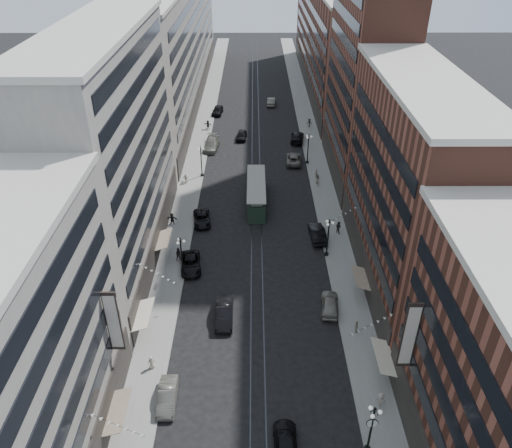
{
  "coord_description": "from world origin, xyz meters",
  "views": [
    {
      "loc": [
        -0.31,
        -21.24,
        39.0
      ],
      "look_at": [
        -0.09,
        32.01,
        5.0
      ],
      "focal_mm": 35.0,
      "sensor_mm": 36.0,
      "label": 1
    }
  ],
  "objects_px": {
    "car_extra_0": "(211,145)",
    "lamppost_se_near": "(371,427)",
    "car_4": "(330,304)",
    "pedestrian_extra_2": "(381,400)",
    "car_12": "(297,137)",
    "pedestrian_5": "(172,219)",
    "pedestrian_2": "(179,254)",
    "pedestrian_4": "(356,327)",
    "pedestrian_8": "(316,173)",
    "car_6": "(286,443)",
    "car_9": "(218,110)",
    "car_5": "(224,313)",
    "car_14": "(271,101)",
    "pedestrian_extra_0": "(317,179)",
    "lamppost_se_far": "(328,236)",
    "car_8": "(212,142)",
    "streetcar": "(256,194)",
    "car_1": "(167,396)",
    "pedestrian_9": "(309,123)",
    "car_10": "(317,233)",
    "car_11": "(294,159)",
    "car_2": "(191,264)",
    "pedestrian_6": "(186,179)",
    "lamppost_se_mid": "(308,148)",
    "car_13": "(242,135)",
    "pedestrian_1": "(151,362)",
    "lamppost_sw_far": "(182,255)",
    "pedestrian_7": "(338,227)",
    "pedestrian_extra_1": "(208,125)",
    "lamppost_sw_mid": "(201,160)",
    "car_7": "(202,219)"
  },
  "relations": [
    {
      "from": "pedestrian_7",
      "to": "pedestrian_extra_1",
      "type": "bearing_deg",
      "value": -11.23
    },
    {
      "from": "pedestrian_1",
      "to": "pedestrian_8",
      "type": "height_order",
      "value": "pedestrian_8"
    },
    {
      "from": "pedestrian_8",
      "to": "car_13",
      "type": "bearing_deg",
      "value": -86.68
    },
    {
      "from": "car_12",
      "to": "pedestrian_5",
      "type": "relative_size",
      "value": 3.31
    },
    {
      "from": "car_14",
      "to": "car_extra_0",
      "type": "distance_m",
      "value": 27.82
    },
    {
      "from": "streetcar",
      "to": "car_2",
      "type": "relative_size",
      "value": 2.34
    },
    {
      "from": "streetcar",
      "to": "car_2",
      "type": "xyz_separation_m",
      "value": [
        -8.4,
        -16.66,
        -0.86
      ]
    },
    {
      "from": "car_8",
      "to": "pedestrian_5",
      "type": "bearing_deg",
      "value": -101.84
    },
    {
      "from": "lamppost_se_near",
      "to": "car_1",
      "type": "relative_size",
      "value": 1.19
    },
    {
      "from": "lamppost_sw_mid",
      "to": "pedestrian_2",
      "type": "bearing_deg",
      "value": -91.99
    },
    {
      "from": "pedestrian_9",
      "to": "car_extra_0",
      "type": "height_order",
      "value": "pedestrian_9"
    },
    {
      "from": "car_2",
      "to": "pedestrian_6",
      "type": "bearing_deg",
      "value": 90.29
    },
    {
      "from": "lamppost_se_far",
      "to": "car_4",
      "type": "bearing_deg",
      "value": -95.08
    },
    {
      "from": "car_2",
      "to": "car_12",
      "type": "distance_m",
      "value": 44.02
    },
    {
      "from": "lamppost_se_far",
      "to": "car_5",
      "type": "distance_m",
      "value": 17.68
    },
    {
      "from": "lamppost_se_near",
      "to": "pedestrian_4",
      "type": "relative_size",
      "value": 3.63
    },
    {
      "from": "car_2",
      "to": "car_extra_0",
      "type": "bearing_deg",
      "value": 82.26
    },
    {
      "from": "pedestrian_9",
      "to": "pedestrian_extra_1",
      "type": "distance_m",
      "value": 21.04
    },
    {
      "from": "pedestrian_2",
      "to": "pedestrian_4",
      "type": "bearing_deg",
      "value": -48.25
    },
    {
      "from": "lamppost_sw_mid",
      "to": "lamppost_se_far",
      "type": "height_order",
      "value": "same"
    },
    {
      "from": "car_7",
      "to": "pedestrian_7",
      "type": "xyz_separation_m",
      "value": [
        19.43,
        -2.85,
        0.33
      ]
    },
    {
      "from": "pedestrian_4",
      "to": "car_6",
      "type": "bearing_deg",
      "value": 156.64
    },
    {
      "from": "car_4",
      "to": "pedestrian_5",
      "type": "bearing_deg",
      "value": -34.7
    },
    {
      "from": "car_8",
      "to": "car_extra_0",
      "type": "relative_size",
      "value": 0.87
    },
    {
      "from": "lamppost_sw_far",
      "to": "car_11",
      "type": "distance_m",
      "value": 36.16
    },
    {
      "from": "car_extra_0",
      "to": "lamppost_se_near",
      "type": "bearing_deg",
      "value": -68.18
    },
    {
      "from": "pedestrian_8",
      "to": "pedestrian_extra_2",
      "type": "distance_m",
      "value": 46.15
    },
    {
      "from": "car_4",
      "to": "pedestrian_extra_2",
      "type": "xyz_separation_m",
      "value": [
        2.92,
        -13.21,
        0.13
      ]
    },
    {
      "from": "pedestrian_2",
      "to": "car_8",
      "type": "xyz_separation_m",
      "value": [
        1.64,
        37.41,
        -0.36
      ]
    },
    {
      "from": "car_9",
      "to": "pedestrian_9",
      "type": "relative_size",
      "value": 2.87
    },
    {
      "from": "car_4",
      "to": "pedestrian_5",
      "type": "height_order",
      "value": "pedestrian_5"
    },
    {
      "from": "pedestrian_1",
      "to": "car_8",
      "type": "bearing_deg",
      "value": -116.98
    },
    {
      "from": "lamppost_se_far",
      "to": "streetcar",
      "type": "xyz_separation_m",
      "value": [
        -9.2,
        14.02,
        -1.48
      ]
    },
    {
      "from": "pedestrian_extra_0",
      "to": "lamppost_se_far",
      "type": "bearing_deg",
      "value": 120.56
    },
    {
      "from": "lamppost_se_mid",
      "to": "car_9",
      "type": "xyz_separation_m",
      "value": [
        -17.6,
        25.34,
        -2.23
      ]
    },
    {
      "from": "car_5",
      "to": "pedestrian_4",
      "type": "distance_m",
      "value": 14.45
    },
    {
      "from": "car_12",
      "to": "car_8",
      "type": "bearing_deg",
      "value": 13.97
    },
    {
      "from": "streetcar",
      "to": "pedestrian_9",
      "type": "bearing_deg",
      "value": 70.31
    },
    {
      "from": "car_6",
      "to": "car_9",
      "type": "bearing_deg",
      "value": -83.07
    },
    {
      "from": "pedestrian_extra_0",
      "to": "lamppost_se_mid",
      "type": "bearing_deg",
      "value": -50.88
    },
    {
      "from": "pedestrian_4",
      "to": "pedestrian_9",
      "type": "height_order",
      "value": "pedestrian_9"
    },
    {
      "from": "car_2",
      "to": "car_14",
      "type": "xyz_separation_m",
      "value": [
        12.04,
        62.04,
        0.08
      ]
    },
    {
      "from": "car_10",
      "to": "car_11",
      "type": "relative_size",
      "value": 0.95
    },
    {
      "from": "pedestrian_1",
      "to": "car_11",
      "type": "height_order",
      "value": "pedestrian_1"
    },
    {
      "from": "car_4",
      "to": "car_9",
      "type": "distance_m",
      "value": 65.82
    },
    {
      "from": "streetcar",
      "to": "car_1",
      "type": "bearing_deg",
      "value": -102.8
    },
    {
      "from": "lamppost_se_mid",
      "to": "car_5",
      "type": "bearing_deg",
      "value": -107.84
    },
    {
      "from": "lamppost_se_near",
      "to": "pedestrian_6",
      "type": "bearing_deg",
      "value": 113.32
    },
    {
      "from": "car_4",
      "to": "pedestrian_1",
      "type": "xyz_separation_m",
      "value": [
        -18.82,
        -8.65,
        0.08
      ]
    },
    {
      "from": "pedestrian_1",
      "to": "car_8",
      "type": "distance_m",
      "value": 55.27
    }
  ]
}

